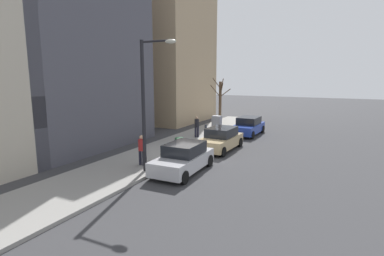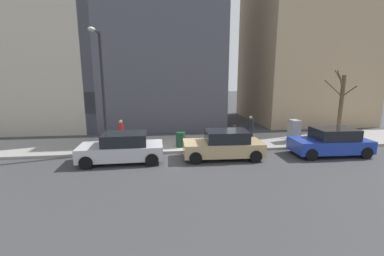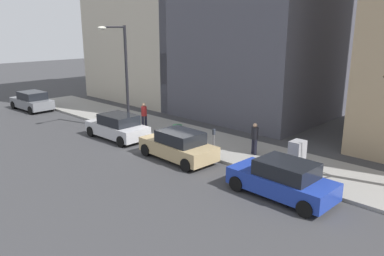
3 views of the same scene
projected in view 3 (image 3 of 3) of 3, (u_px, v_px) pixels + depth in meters
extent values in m
plane|color=#38383A|center=(164.00, 145.00, 21.44)|extent=(120.00, 120.00, 0.00)
cube|color=gray|center=(189.00, 137.00, 22.81)|extent=(4.00, 36.00, 0.15)
cube|color=#1E389E|center=(281.00, 183.00, 14.79)|extent=(1.91, 4.24, 0.70)
cube|color=black|center=(287.00, 169.00, 14.48)|extent=(1.65, 2.24, 0.60)
cylinder|color=black|center=(237.00, 184.00, 15.35)|extent=(0.24, 0.65, 0.64)
cylinder|color=black|center=(261.00, 173.00, 16.49)|extent=(0.24, 0.65, 0.64)
cylinder|color=black|center=(305.00, 209.00, 13.21)|extent=(0.24, 0.65, 0.64)
cylinder|color=black|center=(328.00, 194.00, 14.35)|extent=(0.24, 0.65, 0.64)
cube|color=tan|center=(178.00, 149.00, 19.00)|extent=(1.94, 4.26, 0.70)
cube|color=black|center=(180.00, 137.00, 18.70)|extent=(1.67, 2.25, 0.60)
cylinder|color=black|center=(146.00, 150.00, 19.58)|extent=(0.24, 0.65, 0.64)
cylinder|color=black|center=(171.00, 143.00, 20.72)|extent=(0.24, 0.65, 0.64)
cylinder|color=black|center=(186.00, 165.00, 17.42)|extent=(0.24, 0.65, 0.64)
cylinder|color=black|center=(211.00, 157.00, 18.56)|extent=(0.24, 0.65, 0.64)
cube|color=#B7B7BC|center=(117.00, 129.00, 22.59)|extent=(1.88, 4.23, 0.70)
cube|color=black|center=(118.00, 119.00, 22.29)|extent=(1.64, 2.23, 0.60)
cylinder|color=black|center=(91.00, 131.00, 23.08)|extent=(0.23, 0.64, 0.64)
cylinder|color=black|center=(114.00, 126.00, 24.28)|extent=(0.23, 0.64, 0.64)
cylinder|color=black|center=(121.00, 141.00, 21.03)|extent=(0.23, 0.64, 0.64)
cylinder|color=black|center=(145.00, 135.00, 22.23)|extent=(0.23, 0.64, 0.64)
cube|color=slate|center=(32.00, 103.00, 30.51)|extent=(1.96, 4.26, 0.70)
cube|color=black|center=(32.00, 95.00, 30.21)|extent=(1.68, 2.26, 0.60)
cylinder|color=black|center=(14.00, 105.00, 30.97)|extent=(0.24, 0.65, 0.64)
cylinder|color=black|center=(33.00, 102.00, 32.19)|extent=(0.24, 0.65, 0.64)
cylinder|color=black|center=(31.00, 110.00, 28.96)|extent=(0.24, 0.65, 0.64)
cylinder|color=black|center=(51.00, 107.00, 30.18)|extent=(0.24, 0.65, 0.64)
cylinder|color=slate|center=(214.00, 144.00, 19.33)|extent=(0.07, 0.07, 1.05)
cube|color=#2D333D|center=(214.00, 132.00, 19.15)|extent=(0.14, 0.10, 0.30)
cube|color=#A8A399|center=(296.00, 169.00, 17.16)|extent=(0.83, 0.61, 0.18)
cube|color=#939399|center=(297.00, 154.00, 16.97)|extent=(0.75, 0.55, 1.25)
cylinder|color=black|center=(127.00, 78.00, 23.70)|extent=(0.18, 0.18, 6.50)
cylinder|color=black|center=(113.00, 27.00, 22.33)|extent=(1.60, 0.10, 0.10)
ellipsoid|color=beige|center=(102.00, 28.00, 21.79)|extent=(0.56, 0.32, 0.20)
cylinder|color=#14381E|center=(177.00, 132.00, 21.80)|extent=(0.56, 0.56, 0.90)
cylinder|color=#1E1E2D|center=(255.00, 147.00, 19.23)|extent=(0.16, 0.16, 0.82)
cylinder|color=#1E1E2D|center=(253.00, 146.00, 19.45)|extent=(0.16, 0.16, 0.82)
cylinder|color=black|center=(255.00, 133.00, 19.16)|extent=(0.36, 0.36, 0.62)
sphere|color=tan|center=(255.00, 125.00, 19.05)|extent=(0.22, 0.22, 0.22)
cylinder|color=#1E1E2D|center=(146.00, 122.00, 24.52)|extent=(0.16, 0.16, 0.82)
cylinder|color=#1E1E2D|center=(143.00, 122.00, 24.36)|extent=(0.16, 0.16, 0.82)
cylinder|color=#A52323|center=(144.00, 111.00, 24.25)|extent=(0.36, 0.36, 0.62)
sphere|color=tan|center=(144.00, 105.00, 24.15)|extent=(0.22, 0.22, 0.22)
cube|color=#BCB29E|center=(171.00, 16.00, 35.35)|extent=(11.95, 11.95, 15.12)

